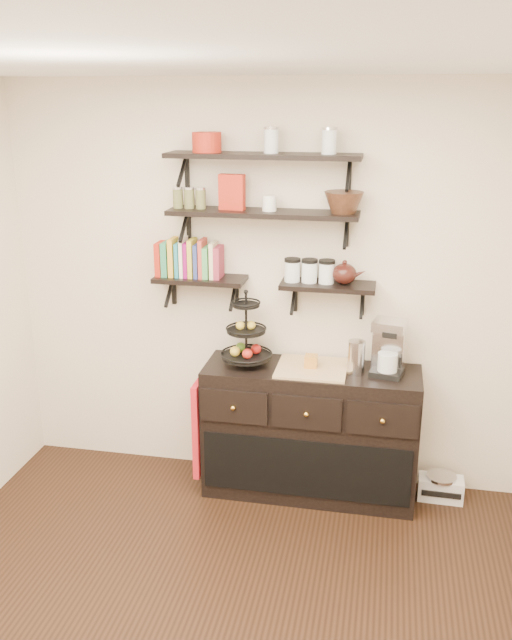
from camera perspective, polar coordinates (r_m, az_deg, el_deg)
The scene contains 20 objects.
ceiling at distance 2.65m, azimuth -6.26°, elevation 20.89°, with size 3.50×3.50×0.02m, color white.
back_wall at distance 4.52m, azimuth 0.87°, elevation 2.56°, with size 3.50×0.02×2.70m, color silver.
shelf_top at distance 4.24m, azimuth 0.60°, elevation 13.63°, with size 1.20×0.27×0.23m.
shelf_mid at distance 4.28m, azimuth 0.59°, elevation 8.96°, with size 1.20×0.27×0.23m.
shelf_low_left at distance 4.48m, azimuth -4.69°, elevation 3.39°, with size 0.60×0.25×0.23m.
shelf_low_right at distance 4.33m, azimuth 6.07°, elevation 2.83°, with size 0.60×0.25×0.23m.
cookbooks at distance 4.46m, azimuth -5.40°, elevation 5.12°, with size 0.43×0.15×0.26m.
glass_canisters at distance 4.32m, azimuth 4.52°, elevation 4.03°, with size 0.32×0.10×0.13m.
sideboard at distance 4.59m, azimuth 4.58°, elevation -9.32°, with size 1.40×0.50×0.92m.
fruit_stand at distance 4.41m, azimuth -0.79°, elevation -1.71°, with size 0.33×0.33×0.49m.
candle at distance 4.38m, azimuth 4.66°, elevation -3.47°, with size 0.08×0.08×0.08m, color #BD792B.
coffee_maker at distance 4.34m, azimuth 11.09°, elevation -2.32°, with size 0.23×0.23×0.36m.
thermal_carafe at distance 4.32m, azimuth 8.43°, elevation -3.14°, with size 0.11×0.11×0.22m, color silver.
apron at distance 4.62m, azimuth -4.70°, elevation -8.84°, with size 0.04×0.28×0.66m, color red.
radio at distance 4.83m, azimuth 15.28°, elevation -13.43°, with size 0.30×0.20×0.18m.
recipe_box at distance 4.30m, azimuth -2.04°, elevation 10.72°, with size 0.16×0.06×0.22m, color #A92213.
walnut_bowl at distance 4.20m, azimuth 7.40°, elevation 9.79°, with size 0.24×0.24×0.13m, color black, non-canonical shape.
ramekins at distance 4.26m, azimuth 1.14°, elevation 9.81°, with size 0.09×0.09×0.10m, color white.
teapot at distance 4.30m, azimuth 7.45°, elevation 4.03°, with size 0.21×0.16×0.16m, color black, non-canonical shape.
red_pot at distance 4.31m, azimuth -4.17°, elevation 14.71°, with size 0.18×0.18×0.12m, color #A92213.
Camera 1 is at (0.77, -2.53, 2.57)m, focal length 38.00 mm.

